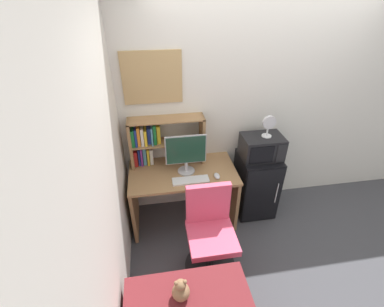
# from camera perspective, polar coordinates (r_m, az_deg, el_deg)

# --- Properties ---
(wall_back) EXTENTS (6.40, 0.04, 2.60)m
(wall_back) POSITION_cam_1_polar(r_m,az_deg,el_deg) (3.41, 20.38, 9.53)
(wall_back) COLOR silver
(wall_back) RESTS_ON ground_plane
(wall_left) EXTENTS (0.04, 4.40, 2.60)m
(wall_left) POSITION_cam_1_polar(r_m,az_deg,el_deg) (1.70, -20.36, -15.89)
(wall_left) COLOR silver
(wall_left) RESTS_ON ground_plane
(desk) EXTENTS (1.21, 0.66, 0.75)m
(desk) POSITION_cam_1_polar(r_m,az_deg,el_deg) (3.13, -1.92, -7.27)
(desk) COLOR #997047
(desk) RESTS_ON ground_plane
(hutch_bookshelf) EXTENTS (0.84, 0.22, 0.56)m
(hutch_bookshelf) POSITION_cam_1_polar(r_m,az_deg,el_deg) (3.00, -7.96, 2.98)
(hutch_bookshelf) COLOR #997047
(hutch_bookshelf) RESTS_ON desk
(monitor) EXTENTS (0.45, 0.19, 0.46)m
(monitor) POSITION_cam_1_polar(r_m,az_deg,el_deg) (2.84, -1.32, 0.28)
(monitor) COLOR #B7B7BC
(monitor) RESTS_ON desk
(keyboard) EXTENTS (0.39, 0.13, 0.02)m
(keyboard) POSITION_cam_1_polar(r_m,az_deg,el_deg) (2.84, -0.28, -5.82)
(keyboard) COLOR silver
(keyboard) RESTS_ON desk
(computer_mouse) EXTENTS (0.06, 0.11, 0.03)m
(computer_mouse) POSITION_cam_1_polar(r_m,az_deg,el_deg) (2.91, 5.40, -4.84)
(computer_mouse) COLOR silver
(computer_mouse) RESTS_ON desk
(mini_fridge) EXTENTS (0.46, 0.49, 0.81)m
(mini_fridge) POSITION_cam_1_polar(r_m,az_deg,el_deg) (3.44, 13.59, -6.46)
(mini_fridge) COLOR black
(mini_fridge) RESTS_ON ground_plane
(microwave) EXTENTS (0.46, 0.33, 0.27)m
(microwave) POSITION_cam_1_polar(r_m,az_deg,el_deg) (3.13, 14.83, 1.35)
(microwave) COLOR black
(microwave) RESTS_ON mini_fridge
(desk_fan) EXTENTS (0.15, 0.11, 0.25)m
(desk_fan) POSITION_cam_1_polar(r_m,az_deg,el_deg) (3.01, 16.23, 5.91)
(desk_fan) COLOR silver
(desk_fan) RESTS_ON microwave
(desk_chair) EXTENTS (0.53, 0.53, 0.94)m
(desk_chair) POSITION_cam_1_polar(r_m,az_deg,el_deg) (2.76, 3.92, -17.38)
(desk_chair) COLOR black
(desk_chair) RESTS_ON ground_plane
(teddy_bear) EXTENTS (0.14, 0.14, 0.21)m
(teddy_bear) POSITION_cam_1_polar(r_m,az_deg,el_deg) (2.21, -2.44, -27.44)
(teddy_bear) COLOR #846042
(teddy_bear) RESTS_ON bed
(wall_corkboard) EXTENTS (0.61, 0.02, 0.54)m
(wall_corkboard) POSITION_cam_1_polar(r_m,az_deg,el_deg) (2.82, -8.60, 15.83)
(wall_corkboard) COLOR tan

